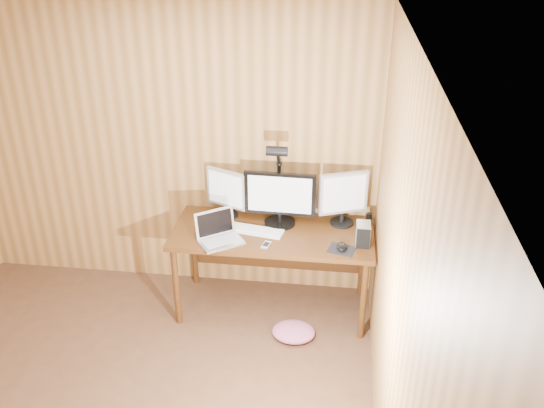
% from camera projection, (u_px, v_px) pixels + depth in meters
% --- Properties ---
extents(room_shell, '(4.00, 4.00, 4.00)m').
position_uv_depth(room_shell, '(59.00, 291.00, 3.02)').
color(room_shell, '#543420').
rests_on(room_shell, ground).
extents(desk, '(1.60, 0.70, 0.75)m').
position_uv_depth(desk, '(274.00, 240.00, 4.70)').
color(desk, '#45250E').
rests_on(desk, floor).
extents(monitor_center, '(0.58, 0.25, 0.45)m').
position_uv_depth(monitor_center, '(280.00, 198.00, 4.59)').
color(monitor_center, black).
rests_on(monitor_center, desk).
extents(monitor_left, '(0.35, 0.18, 0.41)m').
position_uv_depth(monitor_left, '(227.00, 192.00, 4.71)').
color(monitor_left, black).
rests_on(monitor_left, desk).
extents(monitor_right, '(0.39, 0.19, 0.45)m').
position_uv_depth(monitor_right, '(343.00, 197.00, 4.58)').
color(monitor_right, black).
rests_on(monitor_right, desk).
extents(laptop, '(0.40, 0.39, 0.23)m').
position_uv_depth(laptop, '(218.00, 234.00, 4.44)').
color(laptop, silver).
rests_on(laptop, desk).
extents(keyboard, '(0.47, 0.22, 0.02)m').
position_uv_depth(keyboard, '(255.00, 230.00, 4.57)').
color(keyboard, white).
rests_on(keyboard, desk).
extents(mousepad, '(0.23, 0.20, 0.00)m').
position_uv_depth(mousepad, '(342.00, 250.00, 4.33)').
color(mousepad, black).
rests_on(mousepad, desk).
extents(mouse, '(0.08, 0.12, 0.04)m').
position_uv_depth(mouse, '(342.00, 247.00, 4.32)').
color(mouse, black).
rests_on(mouse, mousepad).
extents(hard_drive, '(0.11, 0.16, 0.17)m').
position_uv_depth(hard_drive, '(363.00, 234.00, 4.37)').
color(hard_drive, silver).
rests_on(hard_drive, desk).
extents(phone, '(0.07, 0.11, 0.01)m').
position_uv_depth(phone, '(266.00, 245.00, 4.38)').
color(phone, silver).
rests_on(phone, desk).
extents(speaker, '(0.05, 0.05, 0.12)m').
position_uv_depth(speaker, '(369.00, 220.00, 4.63)').
color(speaker, black).
rests_on(speaker, desk).
extents(desk_lamp, '(0.17, 0.24, 0.72)m').
position_uv_depth(desk_lamp, '(278.00, 170.00, 4.55)').
color(desk_lamp, black).
rests_on(desk_lamp, desk).
extents(fabric_pile, '(0.38, 0.32, 0.11)m').
position_uv_depth(fabric_pile, '(294.00, 332.00, 4.55)').
color(fabric_pile, '#BC5B80').
rests_on(fabric_pile, floor).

